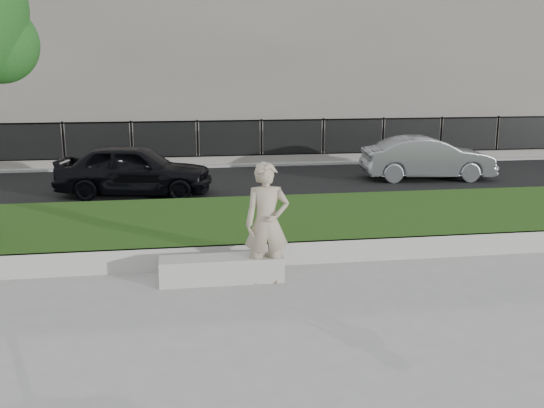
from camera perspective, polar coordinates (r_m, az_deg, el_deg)
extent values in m
plane|color=gray|center=(9.46, -0.33, -7.84)|extent=(90.00, 90.00, 0.00)
cube|color=#15340D|center=(12.24, -2.47, -2.10)|extent=(34.00, 4.00, 0.40)
cube|color=#ADAAA2|center=(10.37, -1.21, -4.82)|extent=(34.00, 0.08, 0.40)
cube|color=black|center=(17.62, -4.54, 1.82)|extent=(34.00, 7.00, 0.04)
cube|color=gray|center=(22.04, -5.49, 4.08)|extent=(34.00, 3.00, 0.12)
cube|color=slate|center=(21.03, -5.32, 4.17)|extent=(32.00, 0.30, 0.24)
cube|color=black|center=(20.95, -5.36, 5.88)|extent=(32.00, 0.04, 1.50)
cube|color=black|center=(20.88, -5.40, 7.79)|extent=(32.00, 0.05, 0.05)
cube|color=black|center=(21.01, -5.33, 4.52)|extent=(32.00, 0.05, 0.05)
cube|color=#69645C|center=(28.84, -6.64, 15.90)|extent=(34.00, 10.00, 10.00)
cube|color=#ADAAA2|center=(9.70, -4.76, -6.12)|extent=(1.95, 0.49, 0.40)
imported|color=tan|center=(9.41, -0.49, -1.84)|extent=(0.70, 0.46, 1.91)
cube|color=silver|center=(9.77, -1.21, -4.62)|extent=(0.25, 0.22, 0.02)
imported|color=black|center=(16.26, -12.81, 3.16)|extent=(4.23, 2.27, 1.37)
imported|color=gray|center=(18.85, 14.42, 4.21)|extent=(4.00, 1.73, 1.28)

